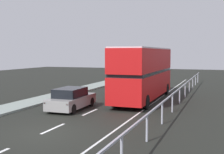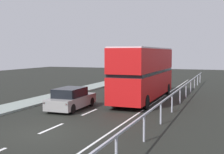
% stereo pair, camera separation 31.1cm
% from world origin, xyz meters
% --- Properties ---
extents(ground_plane, '(75.64, 120.00, 0.10)m').
position_xyz_m(ground_plane, '(0.00, 0.00, -0.05)').
color(ground_plane, black).
extents(lane_paint_markings, '(3.23, 46.00, 0.01)m').
position_xyz_m(lane_paint_markings, '(1.87, 8.47, 0.00)').
color(lane_paint_markings, silver).
rests_on(lane_paint_markings, ground).
extents(bridge_side_railing, '(0.10, 42.00, 1.22)m').
position_xyz_m(bridge_side_railing, '(5.05, 9.00, 0.98)').
color(bridge_side_railing, '#A8AAB9').
rests_on(bridge_side_railing, ground).
extents(double_decker_bus_red, '(2.60, 10.99, 4.29)m').
position_xyz_m(double_decker_bus_red, '(2.03, 11.60, 2.30)').
color(double_decker_bus_red, red).
rests_on(double_decker_bus_red, ground).
extents(hatchback_car_near, '(1.93, 4.47, 1.49)m').
position_xyz_m(hatchback_car_near, '(-1.64, 5.89, 0.71)').
color(hatchback_car_near, gray).
rests_on(hatchback_car_near, ground).
extents(sedan_car_ahead, '(1.89, 4.06, 1.36)m').
position_xyz_m(sedan_car_ahead, '(-2.17, 22.73, 0.66)').
color(sedan_car_ahead, gray).
rests_on(sedan_car_ahead, ground).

